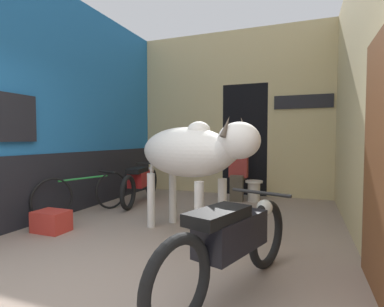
# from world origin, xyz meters

# --- Properties ---
(ground_plane) EXTENTS (30.00, 30.00, 0.00)m
(ground_plane) POSITION_xyz_m (0.00, 0.00, 0.00)
(ground_plane) COLOR gray
(wall_left_shopfront) EXTENTS (0.25, 4.66, 3.63)m
(wall_left_shopfront) POSITION_xyz_m (-2.20, 2.32, 1.75)
(wall_left_shopfront) COLOR #236BAD
(wall_left_shopfront) RESTS_ON ground_plane
(wall_back_with_doorway) EXTENTS (4.24, 0.93, 3.63)m
(wall_back_with_doorway) POSITION_xyz_m (0.12, 4.92, 1.59)
(wall_back_with_doorway) COLOR #D1BC84
(wall_back_with_doorway) RESTS_ON ground_plane
(wall_right_with_door) EXTENTS (0.22, 4.66, 3.63)m
(wall_right_with_door) POSITION_xyz_m (2.21, 2.28, 1.79)
(wall_right_with_door) COLOR #D1BC84
(wall_right_with_door) RESTS_ON ground_plane
(cow) EXTENTS (2.01, 1.45, 1.50)m
(cow) POSITION_xyz_m (0.17, 1.63, 1.07)
(cow) COLOR silver
(cow) RESTS_ON ground_plane
(motorcycle_near) EXTENTS (0.78, 1.86, 0.76)m
(motorcycle_near) POSITION_xyz_m (1.01, 0.39, 0.43)
(motorcycle_near) COLOR black
(motorcycle_near) RESTS_ON ground_plane
(motorcycle_far) EXTENTS (0.59, 1.89, 0.74)m
(motorcycle_far) POSITION_xyz_m (-1.44, 3.15, 0.42)
(motorcycle_far) COLOR black
(motorcycle_far) RESTS_ON ground_plane
(bicycle) EXTENTS (0.62, 1.68, 0.68)m
(bicycle) POSITION_xyz_m (-1.82, 2.01, 0.34)
(bicycle) COLOR black
(bicycle) RESTS_ON ground_plane
(shopkeeper_seated) EXTENTS (0.36, 0.34, 1.19)m
(shopkeeper_seated) POSITION_xyz_m (0.29, 4.03, 0.63)
(shopkeeper_seated) COLOR brown
(shopkeeper_seated) RESTS_ON ground_plane
(plastic_stool) EXTENTS (0.35, 0.35, 0.41)m
(plastic_stool) POSITION_xyz_m (0.61, 4.03, 0.22)
(plastic_stool) COLOR beige
(plastic_stool) RESTS_ON ground_plane
(crate) EXTENTS (0.44, 0.32, 0.28)m
(crate) POSITION_xyz_m (-1.62, 1.12, 0.14)
(crate) COLOR red
(crate) RESTS_ON ground_plane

